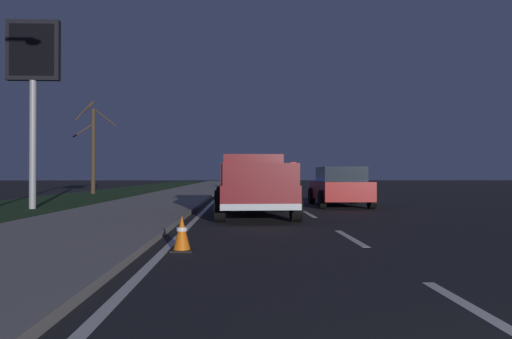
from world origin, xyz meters
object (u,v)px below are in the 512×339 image
object	(u,v)px
bare_tree_far	(93,147)
sedan_blue	(245,180)
gas_price_sign	(33,67)
sedan_red	(339,186)
traffic_cone_near	(182,234)
pickup_truck	(253,185)

from	to	relation	value
bare_tree_far	sedan_blue	bearing A→B (deg)	-47.42
gas_price_sign	sedan_red	bearing A→B (deg)	-84.73
sedan_blue	traffic_cone_near	distance (m)	32.21
sedan_blue	bare_tree_far	world-z (taller)	bare_tree_far
pickup_truck	sedan_blue	distance (m)	25.38
gas_price_sign	bare_tree_far	bearing A→B (deg)	8.54
pickup_truck	sedan_blue	xyz separation A→B (m)	(25.38, 0.02, -0.13)
sedan_blue	traffic_cone_near	xyz separation A→B (m)	(-32.17, 1.32, -0.50)
pickup_truck	sedan_blue	size ratio (longest dim) A/B	1.24
pickup_truck	bare_tree_far	bearing A→B (deg)	31.47
sedan_red	bare_tree_far	size ratio (longest dim) A/B	0.73
sedan_blue	gas_price_sign	distance (m)	24.30
sedan_blue	bare_tree_far	distance (m)	13.67
gas_price_sign	traffic_cone_near	world-z (taller)	gas_price_sign
pickup_truck	gas_price_sign	bearing A→B (deg)	70.43
pickup_truck	bare_tree_far	distance (m)	19.18
pickup_truck	sedan_blue	bearing A→B (deg)	0.05
gas_price_sign	bare_tree_far	world-z (taller)	gas_price_sign
bare_tree_far	traffic_cone_near	bearing A→B (deg)	-159.53
pickup_truck	traffic_cone_near	xyz separation A→B (m)	(-6.79, 1.35, -0.63)
sedan_blue	gas_price_sign	bearing A→B (deg)	160.68
pickup_truck	sedan_blue	world-z (taller)	pickup_truck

